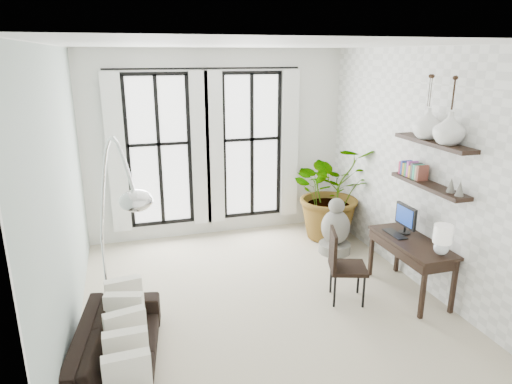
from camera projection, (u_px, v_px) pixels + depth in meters
name	position (u px, v px, depth m)	size (l,w,h in m)	color
floor	(260.00, 299.00, 6.02)	(5.00, 5.00, 0.00)	#BDB296
ceiling	(261.00, 45.00, 5.09)	(5.00, 5.00, 0.00)	white
wall_left	(62.00, 198.00, 4.94)	(5.00, 5.00, 0.00)	#9EB1A7
wall_right	(419.00, 169.00, 6.17)	(5.00, 5.00, 0.00)	white
wall_back	(218.00, 145.00, 7.85)	(4.50, 4.50, 0.00)	white
windows	(207.00, 149.00, 7.74)	(3.26, 0.13, 2.65)	white
wall_shelves	(429.00, 167.00, 5.75)	(0.25, 1.30, 0.60)	black
sofa	(117.00, 351.00, 4.52)	(1.90, 0.74, 0.55)	black
throw_pillows	(126.00, 329.00, 4.48)	(0.40, 1.52, 0.40)	white
plant	(332.00, 191.00, 7.86)	(1.51, 1.31, 1.68)	#2D7228
desk	(414.00, 245.00, 5.92)	(0.55, 1.29, 1.16)	black
desk_chair	(341.00, 261.00, 5.85)	(0.58, 0.58, 0.97)	black
arc_lamp	(114.00, 186.00, 4.65)	(0.73, 1.43, 2.33)	silver
buddha	(335.00, 230.00, 7.34)	(0.51, 0.51, 0.92)	slate
vase_a	(449.00, 128.00, 5.33)	(0.37, 0.37, 0.38)	white
vase_b	(428.00, 123.00, 5.70)	(0.37, 0.37, 0.38)	white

